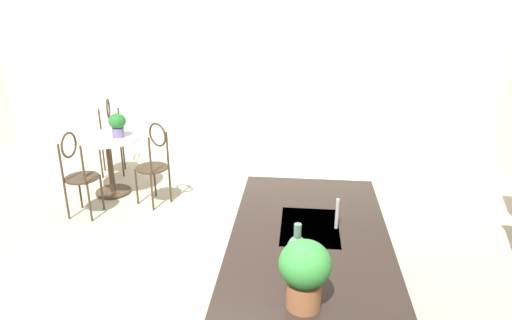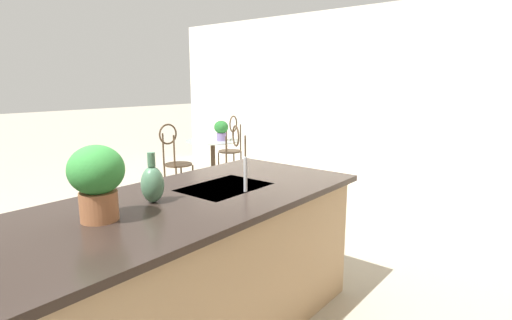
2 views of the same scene
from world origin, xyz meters
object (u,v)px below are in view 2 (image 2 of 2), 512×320
object	(u,v)px
potted_plant_counter_near	(97,178)
chair_by_island	(234,159)
chair_toward_desk	(231,144)
chair_near_window	(175,157)
potted_plant_on_table	(221,129)
bistro_table	(213,159)
vase_on_counter	(152,183)

from	to	relation	value
potted_plant_counter_near	chair_by_island	bearing A→B (deg)	-148.95
chair_by_island	chair_toward_desk	xyz separation A→B (m)	(-0.95, -0.93, 0.00)
chair_near_window	chair_toward_desk	world-z (taller)	same
chair_toward_desk	potted_plant_on_table	bearing A→B (deg)	31.67
chair_near_window	potted_plant_counter_near	distance (m)	3.57
bistro_table	potted_plant_counter_near	xyz separation A→B (m)	(3.16, 2.41, 0.69)
chair_near_window	vase_on_counter	xyz separation A→B (m)	(2.14, 2.44, 0.46)
chair_by_island	potted_plant_on_table	world-z (taller)	chair_by_island
chair_by_island	vase_on_counter	xyz separation A→B (m)	(2.55, 1.70, 0.46)
chair_near_window	chair_toward_desk	xyz separation A→B (m)	(-1.35, -0.18, 0.00)
potted_plant_on_table	chair_by_island	bearing A→B (deg)	59.53
chair_toward_desk	chair_near_window	bearing A→B (deg)	7.75
chair_toward_desk	vase_on_counter	distance (m)	4.40
chair_near_window	potted_plant_counter_near	bearing A→B (deg)	44.91
chair_by_island	chair_toward_desk	bearing A→B (deg)	-135.65
potted_plant_counter_near	vase_on_counter	xyz separation A→B (m)	(-0.35, -0.04, -0.11)
potted_plant_on_table	vase_on_counter	xyz separation A→B (m)	(2.86, 2.24, 0.12)
bistro_table	chair_near_window	xyz separation A→B (m)	(0.66, -0.08, 0.13)
potted_plant_counter_near	chair_near_window	bearing A→B (deg)	-135.09
bistro_table	potted_plant_on_table	bearing A→B (deg)	112.92
bistro_table	chair_toward_desk	distance (m)	0.75
chair_toward_desk	potted_plant_on_table	distance (m)	0.81
chair_near_window	potted_plant_counter_near	world-z (taller)	potted_plant_counter_near
potted_plant_counter_near	vase_on_counter	distance (m)	0.37
chair_near_window	potted_plant_on_table	distance (m)	0.82
chair_near_window	potted_plant_on_table	size ratio (longest dim) A/B	3.54
bistro_table	potted_plant_on_table	xyz separation A→B (m)	(-0.05, 0.13, 0.46)
chair_toward_desk	vase_on_counter	xyz separation A→B (m)	(3.49, 2.63, 0.46)
chair_by_island	chair_near_window	bearing A→B (deg)	-61.54
chair_by_island	potted_plant_counter_near	distance (m)	3.43
bistro_table	potted_plant_counter_near	size ratio (longest dim) A/B	2.12
potted_plant_counter_near	potted_plant_on_table	bearing A→B (deg)	-144.63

